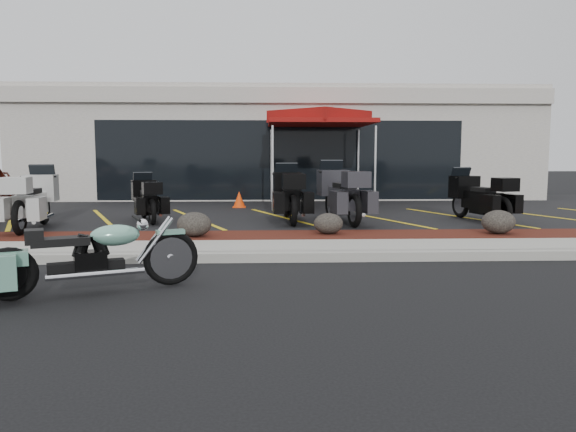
{
  "coord_description": "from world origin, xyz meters",
  "views": [
    {
      "loc": [
        -0.52,
        -8.0,
        1.74
      ],
      "look_at": [
        -0.14,
        1.2,
        0.7
      ],
      "focal_mm": 35.0,
      "sensor_mm": 36.0,
      "label": 1
    }
  ],
  "objects_px": {
    "traffic_cone": "(239,199)",
    "popup_canopy": "(319,120)",
    "hero_cruiser": "(171,250)",
    "touring_white": "(43,195)"
  },
  "relations": [
    {
      "from": "traffic_cone",
      "to": "popup_canopy",
      "type": "bearing_deg",
      "value": 11.25
    },
    {
      "from": "hero_cruiser",
      "to": "touring_white",
      "type": "xyz_separation_m",
      "value": [
        -3.68,
        5.31,
        0.35
      ]
    },
    {
      "from": "touring_white",
      "to": "traffic_cone",
      "type": "relative_size",
      "value": 4.9
    },
    {
      "from": "hero_cruiser",
      "to": "touring_white",
      "type": "distance_m",
      "value": 6.47
    },
    {
      "from": "hero_cruiser",
      "to": "popup_canopy",
      "type": "height_order",
      "value": "popup_canopy"
    },
    {
      "from": "hero_cruiser",
      "to": "popup_canopy",
      "type": "xyz_separation_m",
      "value": [
        2.88,
        9.61,
        2.25
      ]
    },
    {
      "from": "hero_cruiser",
      "to": "popup_canopy",
      "type": "relative_size",
      "value": 0.83
    },
    {
      "from": "traffic_cone",
      "to": "popup_canopy",
      "type": "height_order",
      "value": "popup_canopy"
    },
    {
      "from": "hero_cruiser",
      "to": "traffic_cone",
      "type": "xyz_separation_m",
      "value": [
        0.48,
        9.14,
        -0.09
      ]
    },
    {
      "from": "hero_cruiser",
      "to": "touring_white",
      "type": "bearing_deg",
      "value": 102.77
    }
  ]
}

